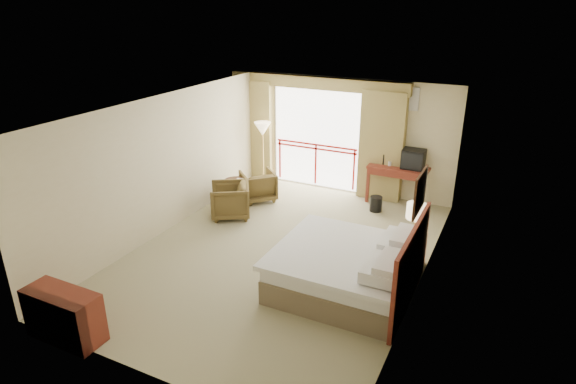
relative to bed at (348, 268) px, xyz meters
The scene contains 29 objects.
floor 1.66m from the bed, 158.15° to the left, with size 7.00×7.00×0.00m, color gray.
ceiling 2.83m from the bed, 158.15° to the left, with size 7.00×7.00×0.00m, color white.
wall_back 4.47m from the bed, 110.05° to the left, with size 5.00×5.00×0.00m, color beige.
wall_front 3.41m from the bed, 117.29° to the right, with size 5.00×5.00×0.00m, color beige.
wall_left 4.16m from the bed, behind, with size 7.00×7.00×0.00m, color beige.
wall_right 1.52m from the bed, 30.87° to the left, with size 7.00×7.00×0.00m, color beige.
balcony_door 4.75m from the bed, 119.37° to the left, with size 2.40×2.40×0.00m, color white.
balcony_railing 4.68m from the bed, 119.49° to the left, with size 2.09×0.03×1.02m.
curtain_left 5.65m from the bed, 134.97° to the left, with size 1.00×0.26×2.50m, color olive.
curtain_right 4.10m from the bed, 99.29° to the left, with size 1.00×0.26×2.50m, color olive.
valance 5.08m from the bed, 119.98° to the left, with size 4.40×0.22×0.28m, color olive.
hvac_vent 4.53m from the bed, 92.76° to the left, with size 0.50×0.04×0.50m, color silver.
bed is the anchor object (origin of this frame).
headboard 1.00m from the bed, ahead, with size 0.06×2.10×1.30m, color #5E1B14.
framed_art 1.77m from the bed, ahead, with size 0.04×0.72×0.60m.
nightstand 1.37m from the bed, 57.21° to the left, with size 0.40×0.48×0.58m, color #5E1B14.
table_lamp 1.55m from the bed, 58.30° to the left, with size 0.32×0.32×0.57m.
phone 1.24m from the bed, 55.36° to the left, with size 0.19×0.15×0.08m, color black.
desk 3.95m from the bed, 92.90° to the left, with size 1.33×0.64×0.87m.
tv 3.93m from the bed, 88.51° to the left, with size 0.48×0.38×0.44m.
coffee_maker 3.96m from the bed, 98.07° to the left, with size 0.11×0.11×0.24m, color black.
cup 3.88m from the bed, 95.96° to the left, with size 0.07×0.07×0.10m, color white.
wastebasket 3.23m from the bed, 98.54° to the left, with size 0.27×0.27×0.33m, color black.
armchair_far 4.09m from the bed, 139.95° to the left, with size 0.73×0.75×0.68m, color #4D3C1B.
armchair_near 3.57m from the bed, 154.21° to the left, with size 0.78×0.81×0.73m, color #4D3C1B.
side_table 4.09m from the bed, 147.50° to the left, with size 0.51×0.51×0.56m.
book 4.10m from the bed, 147.50° to the left, with size 0.15×0.20×0.02m, color white.
floor_lamp 5.09m from the bed, 134.47° to the left, with size 0.40×0.40×1.58m.
dresser 4.17m from the bed, 137.11° to the right, with size 1.09×0.46×0.73m.
Camera 1 is at (3.55, -6.95, 4.34)m, focal length 30.00 mm.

